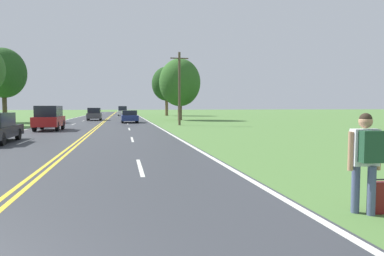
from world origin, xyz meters
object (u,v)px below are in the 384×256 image
object	(u,v)px
tree_right_cluster	(180,83)
car_dark_grey_hatchback_receding	(94,114)
car_red_suv_mid_near	(49,117)
hitchhiker_person	(366,153)
car_white_van_distant	(122,111)
tree_behind_sign	(167,84)
suitcase	(382,197)
car_dark_blue_sedan_mid_far	(129,116)
tree_left_verge	(4,73)

from	to	relation	value
tree_right_cluster	car_dark_grey_hatchback_receding	size ratio (longest dim) A/B	2.15
car_red_suv_mid_near	hitchhiker_person	bearing A→B (deg)	-157.48
car_white_van_distant	tree_right_cluster	bearing A→B (deg)	16.72
tree_behind_sign	car_red_suv_mid_near	size ratio (longest dim) A/B	2.50
tree_right_cluster	car_dark_grey_hatchback_receding	bearing A→B (deg)	173.11
car_red_suv_mid_near	suitcase	bearing A→B (deg)	-156.76
tree_right_cluster	car_red_suv_mid_near	size ratio (longest dim) A/B	2.11
tree_behind_sign	tree_right_cluster	size ratio (longest dim) A/B	1.18
suitcase	car_dark_blue_sedan_mid_far	bearing A→B (deg)	11.37
car_dark_grey_hatchback_receding	car_white_van_distant	bearing A→B (deg)	-10.20
suitcase	car_red_suv_mid_near	xyz separation A→B (m)	(-10.04, 23.18, 0.73)
hitchhiker_person	car_dark_grey_hatchback_receding	size ratio (longest dim) A/B	0.45
suitcase	hitchhiker_person	bearing A→B (deg)	95.57
hitchhiker_person	car_white_van_distant	xyz separation A→B (m)	(-4.14, 65.25, -0.07)
car_red_suv_mid_near	tree_right_cluster	bearing A→B (deg)	-36.36
car_dark_grey_hatchback_receding	car_white_van_distant	size ratio (longest dim) A/B	0.90
tree_left_verge	car_dark_grey_hatchback_receding	bearing A→B (deg)	18.96
suitcase	car_white_van_distant	xyz separation A→B (m)	(-4.48, 65.25, 0.72)
car_white_van_distant	tree_left_verge	bearing A→B (deg)	-29.35
suitcase	tree_right_cluster	bearing A→B (deg)	0.81
tree_right_cluster	car_dark_blue_sedan_mid_far	xyz separation A→B (m)	(-6.97, -6.53, -4.41)
tree_left_verge	tree_behind_sign	world-z (taller)	tree_behind_sign
suitcase	tree_right_cluster	distance (m)	41.84
car_red_suv_mid_near	car_dark_grey_hatchback_receding	xyz separation A→B (m)	(1.87, 19.63, -0.13)
hitchhiker_person	tree_left_verge	world-z (taller)	tree_left_verge
car_red_suv_mid_near	car_dark_grey_hatchback_receding	size ratio (longest dim) A/B	1.02
car_white_van_distant	car_red_suv_mid_near	bearing A→B (deg)	-8.92
tree_left_verge	car_white_van_distant	distance (m)	29.70
car_red_suv_mid_near	car_white_van_distant	distance (m)	42.43
car_dark_blue_sedan_mid_far	car_white_van_distant	world-z (taller)	car_white_van_distant
car_dark_blue_sedan_mid_far	hitchhiker_person	bearing A→B (deg)	3.87
car_dark_grey_hatchback_receding	tree_behind_sign	bearing A→B (deg)	-30.85
tree_left_verge	tree_right_cluster	distance (m)	21.64
tree_behind_sign	tree_right_cluster	distance (m)	23.24
car_white_van_distant	suitcase	bearing A→B (deg)	2.54
hitchhiker_person	tree_right_cluster	size ratio (longest dim) A/B	0.21
tree_behind_sign	hitchhiker_person	bearing A→B (deg)	-94.20
car_dark_grey_hatchback_receding	hitchhiker_person	bearing A→B (deg)	-170.50
tree_left_verge	tree_right_cluster	world-z (taller)	tree_left_verge
tree_behind_sign	car_dark_blue_sedan_mid_far	xyz separation A→B (m)	(-8.07, -29.70, -5.74)
hitchhiker_person	car_red_suv_mid_near	distance (m)	25.13
tree_right_cluster	car_dark_blue_sedan_mid_far	distance (m)	10.52
suitcase	tree_left_verge	bearing A→B (deg)	30.21
tree_left_verge	car_red_suv_mid_near	distance (m)	18.76
tree_behind_sign	tree_right_cluster	world-z (taller)	tree_behind_sign
tree_right_cluster	car_dark_grey_hatchback_receding	distance (m)	12.32
car_red_suv_mid_near	car_dark_blue_sedan_mid_far	bearing A→B (deg)	-28.72
tree_left_verge	car_red_suv_mid_near	bearing A→B (deg)	-63.19
tree_behind_sign	car_dark_grey_hatchback_receding	xyz separation A→B (m)	(-12.57, -21.79, -5.59)
car_red_suv_mid_near	car_white_van_distant	world-z (taller)	car_white_van_distant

